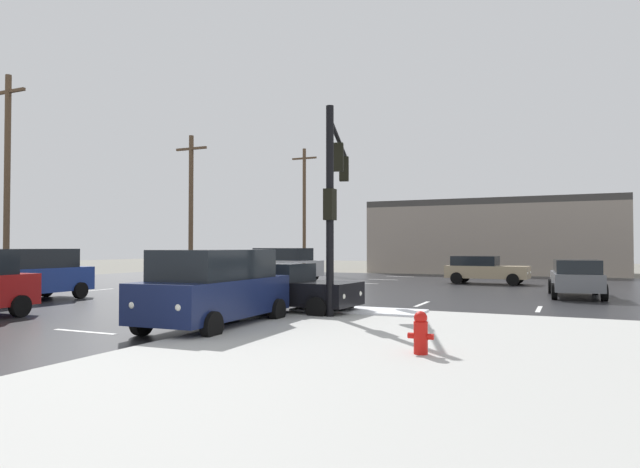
{
  "coord_description": "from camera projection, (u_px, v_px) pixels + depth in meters",
  "views": [
    {
      "loc": [
        10.97,
        -20.13,
        2.12
      ],
      "look_at": [
        -0.07,
        4.31,
        2.75
      ],
      "focal_mm": 31.11,
      "sensor_mm": 36.0,
      "label": 1
    }
  ],
  "objects": [
    {
      "name": "sedan_tan",
      "position": [
        484.0,
        269.0,
        31.63
      ],
      "size": [
        4.63,
        2.26,
        1.58
      ],
      "rotation": [
        0.0,
        0.0,
        -0.06
      ],
      "color": "tan",
      "rests_on": "road_asphalt"
    },
    {
      "name": "strip_building_background",
      "position": [
        494.0,
        237.0,
        45.46
      ],
      "size": [
        19.29,
        8.0,
        5.87
      ],
      "color": "gray",
      "rests_on": "ground_plane"
    },
    {
      "name": "snow_strip_curbside",
      "position": [
        359.0,
        310.0,
        17.11
      ],
      "size": [
        4.0,
        1.6,
        0.06
      ],
      "primitive_type": "cube",
      "color": "white",
      "rests_on": "sidewalk_corner"
    },
    {
      "name": "lane_markings",
      "position": [
        289.0,
        302.0,
        21.06
      ],
      "size": [
        36.15,
        36.15,
        0.01
      ],
      "color": "silver",
      "rests_on": "road_asphalt"
    },
    {
      "name": "suv_silver",
      "position": [
        283.0,
        264.0,
        34.4
      ],
      "size": [
        4.99,
        2.59,
        2.03
      ],
      "rotation": [
        0.0,
        0.0,
        3.03
      ],
      "color": "#B7BABF",
      "rests_on": "road_asphalt"
    },
    {
      "name": "sedan_grey",
      "position": [
        576.0,
        277.0,
        23.1
      ],
      "size": [
        2.27,
        4.63,
        1.58
      ],
      "rotation": [
        0.0,
        0.0,
        1.64
      ],
      "color": "slate",
      "rests_on": "road_asphalt"
    },
    {
      "name": "sedan_black",
      "position": [
        283.0,
        287.0,
        17.57
      ],
      "size": [
        4.63,
        2.28,
        1.58
      ],
      "rotation": [
        0.0,
        0.0,
        -0.07
      ],
      "color": "black",
      "rests_on": "road_asphalt"
    },
    {
      "name": "road_asphalt",
      "position": [
        278.0,
        298.0,
        22.81
      ],
      "size": [
        44.0,
        44.0,
        0.02
      ],
      "primitive_type": "cube",
      "color": "#232326",
      "rests_on": "ground_plane"
    },
    {
      "name": "utility_pole_distant",
      "position": [
        304.0,
        208.0,
        45.88
      ],
      "size": [
        2.2,
        0.28,
        10.29
      ],
      "color": "brown",
      "rests_on": "ground_plane"
    },
    {
      "name": "ground_plane",
      "position": [
        278.0,
        298.0,
        22.81
      ],
      "size": [
        120.0,
        120.0,
        0.0
      ],
      "primitive_type": "plane",
      "color": "slate"
    },
    {
      "name": "utility_pole_far",
      "position": [
        191.0,
        205.0,
        33.58
      ],
      "size": [
        2.2,
        0.28,
        8.9
      ],
      "color": "brown",
      "rests_on": "ground_plane"
    },
    {
      "name": "utility_pole_mid",
      "position": [
        7.0,
        178.0,
        26.14
      ],
      "size": [
        2.2,
        0.28,
        10.29
      ],
      "color": "brown",
      "rests_on": "ground_plane"
    },
    {
      "name": "traffic_signal_mast",
      "position": [
        335.0,
        181.0,
        17.69
      ],
      "size": [
        2.14,
        6.25,
        6.05
      ],
      "rotation": [
        0.0,
        0.0,
        1.88
      ],
      "color": "black",
      "rests_on": "sidewalk_corner"
    },
    {
      "name": "fire_hydrant",
      "position": [
        421.0,
        333.0,
        10.25
      ],
      "size": [
        0.48,
        0.26,
        0.79
      ],
      "color": "red",
      "rests_on": "sidewalk_corner"
    },
    {
      "name": "suv_navy",
      "position": [
        215.0,
        287.0,
        14.29
      ],
      "size": [
        2.31,
        4.89,
        2.03
      ],
      "rotation": [
        0.0,
        0.0,
        -1.54
      ],
      "color": "#141E47",
      "rests_on": "road_asphalt"
    },
    {
      "name": "suv_blue",
      "position": [
        28.0,
        274.0,
        21.51
      ],
      "size": [
        2.24,
        4.87,
        2.03
      ],
      "rotation": [
        0.0,
        0.0,
        1.59
      ],
      "color": "navy",
      "rests_on": "road_asphalt"
    }
  ]
}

